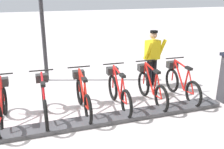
{
  "coord_description": "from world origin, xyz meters",
  "views": [
    {
      "loc": [
        -4.85,
        0.43,
        2.79
      ],
      "look_at": [
        0.5,
        -1.36,
        0.9
      ],
      "focal_mm": 41.26,
      "sensor_mm": 36.0,
      "label": 1
    }
  ],
  "objects_px": {
    "bike_docked_3": "(83,95)",
    "bike_docked_2": "(118,90)",
    "bike_docked_1": "(151,86)",
    "worker_near_rack": "(152,56)",
    "bike_docked_4": "(44,100)",
    "bike_docked_0": "(181,82)",
    "bike_docked_5": "(2,105)"
  },
  "relations": [
    {
      "from": "bike_docked_5",
      "to": "worker_near_rack",
      "type": "relative_size",
      "value": 1.04
    },
    {
      "from": "bike_docked_3",
      "to": "worker_near_rack",
      "type": "xyz_separation_m",
      "value": [
        1.06,
        -2.33,
        0.48
      ]
    },
    {
      "from": "bike_docked_3",
      "to": "bike_docked_2",
      "type": "bearing_deg",
      "value": -90.0
    },
    {
      "from": "bike_docked_2",
      "to": "worker_near_rack",
      "type": "distance_m",
      "value": 1.86
    },
    {
      "from": "bike_docked_2",
      "to": "bike_docked_3",
      "type": "distance_m",
      "value": 0.88
    },
    {
      "from": "bike_docked_0",
      "to": "bike_docked_4",
      "type": "relative_size",
      "value": 1.0
    },
    {
      "from": "worker_near_rack",
      "to": "bike_docked_1",
      "type": "bearing_deg",
      "value": 152.03
    },
    {
      "from": "bike_docked_3",
      "to": "bike_docked_0",
      "type": "bearing_deg",
      "value": -90.0
    },
    {
      "from": "bike_docked_4",
      "to": "worker_near_rack",
      "type": "relative_size",
      "value": 1.04
    },
    {
      "from": "bike_docked_1",
      "to": "bike_docked_4",
      "type": "bearing_deg",
      "value": 90.0
    },
    {
      "from": "bike_docked_0",
      "to": "worker_near_rack",
      "type": "bearing_deg",
      "value": 16.48
    },
    {
      "from": "bike_docked_0",
      "to": "worker_near_rack",
      "type": "height_order",
      "value": "worker_near_rack"
    },
    {
      "from": "bike_docked_1",
      "to": "worker_near_rack",
      "type": "bearing_deg",
      "value": -27.97
    },
    {
      "from": "bike_docked_0",
      "to": "worker_near_rack",
      "type": "xyz_separation_m",
      "value": [
        1.06,
        0.32,
        0.48
      ]
    },
    {
      "from": "bike_docked_5",
      "to": "bike_docked_0",
      "type": "bearing_deg",
      "value": -90.0
    },
    {
      "from": "bike_docked_3",
      "to": "bike_docked_4",
      "type": "bearing_deg",
      "value": 90.0
    },
    {
      "from": "bike_docked_2",
      "to": "bike_docked_1",
      "type": "bearing_deg",
      "value": -90.0
    },
    {
      "from": "bike_docked_2",
      "to": "bike_docked_4",
      "type": "xyz_separation_m",
      "value": [
        0.0,
        1.76,
        0.0
      ]
    },
    {
      "from": "bike_docked_3",
      "to": "bike_docked_1",
      "type": "bearing_deg",
      "value": -90.0
    },
    {
      "from": "bike_docked_3",
      "to": "bike_docked_4",
      "type": "height_order",
      "value": "same"
    },
    {
      "from": "bike_docked_1",
      "to": "worker_near_rack",
      "type": "xyz_separation_m",
      "value": [
        1.06,
        -0.57,
        0.48
      ]
    },
    {
      "from": "bike_docked_0",
      "to": "bike_docked_5",
      "type": "height_order",
      "value": "same"
    },
    {
      "from": "bike_docked_2",
      "to": "bike_docked_3",
      "type": "xyz_separation_m",
      "value": [
        0.0,
        0.88,
        0.0
      ]
    },
    {
      "from": "bike_docked_2",
      "to": "bike_docked_5",
      "type": "bearing_deg",
      "value": 90.0
    },
    {
      "from": "bike_docked_1",
      "to": "bike_docked_4",
      "type": "relative_size",
      "value": 1.0
    },
    {
      "from": "bike_docked_0",
      "to": "bike_docked_4",
      "type": "distance_m",
      "value": 3.52
    },
    {
      "from": "bike_docked_1",
      "to": "bike_docked_3",
      "type": "distance_m",
      "value": 1.76
    },
    {
      "from": "bike_docked_5",
      "to": "worker_near_rack",
      "type": "distance_m",
      "value": 4.25
    },
    {
      "from": "bike_docked_4",
      "to": "worker_near_rack",
      "type": "bearing_deg",
      "value": -71.63
    },
    {
      "from": "bike_docked_0",
      "to": "worker_near_rack",
      "type": "relative_size",
      "value": 1.04
    },
    {
      "from": "bike_docked_0",
      "to": "bike_docked_4",
      "type": "bearing_deg",
      "value": 90.0
    },
    {
      "from": "bike_docked_1",
      "to": "worker_near_rack",
      "type": "distance_m",
      "value": 1.3
    }
  ]
}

